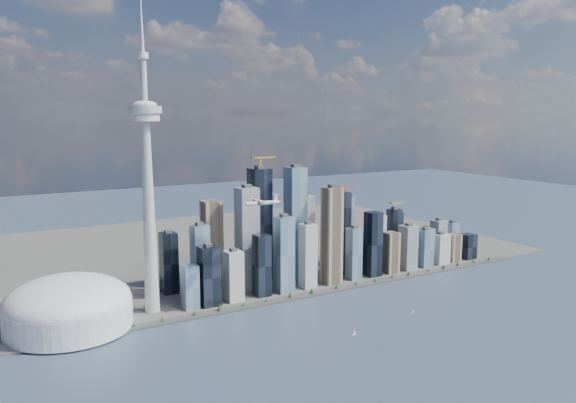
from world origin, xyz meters
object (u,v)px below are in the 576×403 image
needle_tower (148,180)px  airplane (262,202)px  sailboat_west (354,333)px  sailboat_east (413,311)px  dome_stadium (69,306)px

needle_tower → airplane: 198.56m
sailboat_west → sailboat_east: (149.39, 28.39, -0.41)m
dome_stadium → sailboat_east: bearing=-22.3°
needle_tower → airplane: bearing=-28.0°
needle_tower → airplane: needle_tower is taller
dome_stadium → sailboat_east: 583.12m
needle_tower → sailboat_east: needle_tower is taller
sailboat_east → airplane: bearing=163.8°
needle_tower → airplane: (171.86, -91.42, -39.18)m
airplane → needle_tower: bearing=157.1°
airplane → dome_stadium: bearing=170.5°
airplane → sailboat_west: airplane is taller
airplane → sailboat_east: size_ratio=8.28×
sailboat_east → sailboat_west: bearing=-153.7°
needle_tower → dome_stadium: (-140.00, -10.00, -196.40)m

